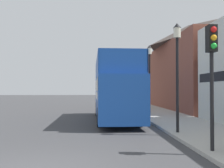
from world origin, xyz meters
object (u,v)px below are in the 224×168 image
tour_bus (115,93)px  lamp_post_second (150,68)px  parked_car_ahead_of_bus (119,104)px  lamp_post_nearest (177,57)px  traffic_signal (212,59)px  lamp_post_third (133,74)px

tour_bus → lamp_post_second: size_ratio=1.97×
parked_car_ahead_of_bus → lamp_post_nearest: 14.18m
tour_bus → parked_car_ahead_of_bus: bearing=82.2°
traffic_signal → lamp_post_third: (0.02, 17.93, 0.59)m
lamp_post_nearest → lamp_post_third: (0.02, 14.37, 0.10)m
parked_car_ahead_of_bus → lamp_post_second: size_ratio=0.78×
traffic_signal → lamp_post_second: (0.20, 10.75, 0.62)m
parked_car_ahead_of_bus → lamp_post_second: bearing=-74.2°
tour_bus → lamp_post_nearest: bearing=-69.0°
tour_bus → parked_car_ahead_of_bus: 8.01m
lamp_post_second → lamp_post_third: lamp_post_second is taller
traffic_signal → lamp_post_nearest: bearing=89.9°
traffic_signal → lamp_post_nearest: 3.60m
parked_car_ahead_of_bus → lamp_post_nearest: size_ratio=0.82×
tour_bus → parked_car_ahead_of_bus: tour_bus is taller
lamp_post_second → parked_car_ahead_of_bus: bearing=104.0°
tour_bus → traffic_signal: size_ratio=2.57×
traffic_signal → tour_bus: bearing=104.1°
tour_bus → lamp_post_second: 3.40m
tour_bus → lamp_post_third: size_ratio=1.99×
lamp_post_nearest → tour_bus: bearing=112.0°
lamp_post_nearest → lamp_post_second: bearing=88.4°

